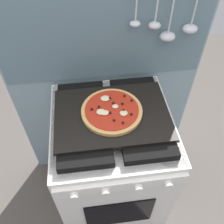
# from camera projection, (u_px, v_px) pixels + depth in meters

# --- Properties ---
(ground_plane) EXTENTS (4.00, 4.00, 0.00)m
(ground_plane) POSITION_uv_depth(u_px,v_px,m) (112.00, 194.00, 1.87)
(ground_plane) COLOR #4C4742
(kitchen_backsplash) EXTENTS (1.10, 0.09, 1.55)m
(kitchen_backsplash) POSITION_uv_depth(u_px,v_px,m) (106.00, 86.00, 1.49)
(kitchen_backsplash) COLOR #7A939E
(kitchen_backsplash) RESTS_ON ground_plane
(stove) EXTENTS (0.60, 0.64, 0.90)m
(stove) POSITION_uv_depth(u_px,v_px,m) (112.00, 164.00, 1.53)
(stove) COLOR white
(stove) RESTS_ON ground_plane
(baking_tray) EXTENTS (0.54, 0.38, 0.02)m
(baking_tray) POSITION_uv_depth(u_px,v_px,m) (112.00, 115.00, 1.19)
(baking_tray) COLOR black
(baking_tray) RESTS_ON stove
(pizza_left) EXTENTS (0.29, 0.29, 0.03)m
(pizza_left) POSITION_uv_depth(u_px,v_px,m) (112.00, 111.00, 1.18)
(pizza_left) COLOR tan
(pizza_left) RESTS_ON baking_tray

